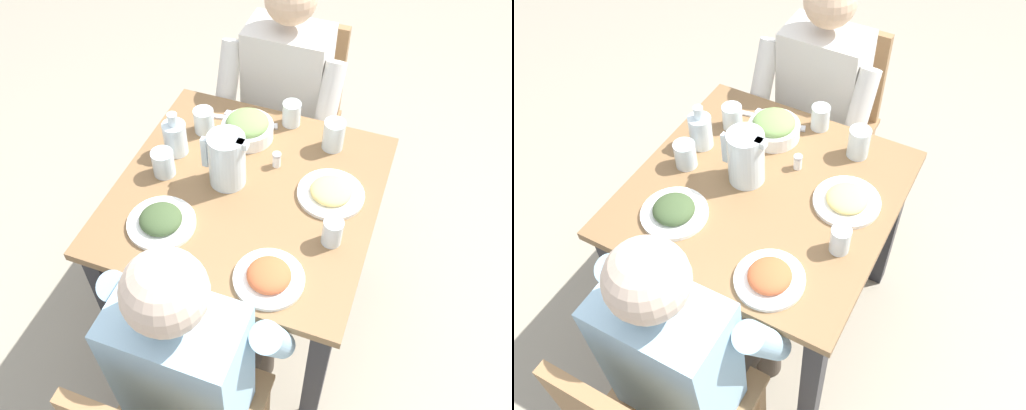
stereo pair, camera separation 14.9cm
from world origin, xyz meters
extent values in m
plane|color=#9E937F|center=(0.00, 0.00, 0.00)|extent=(8.00, 8.00, 0.00)
cube|color=olive|center=(0.00, 0.00, 0.73)|extent=(0.84, 0.84, 0.03)
cube|color=#232328|center=(-0.36, -0.36, 0.36)|extent=(0.06, 0.06, 0.71)
cube|color=#232328|center=(0.36, -0.36, 0.36)|extent=(0.06, 0.06, 0.71)
cube|color=#232328|center=(-0.36, 0.36, 0.36)|extent=(0.06, 0.06, 0.71)
cube|color=#232328|center=(0.36, 0.36, 0.36)|extent=(0.06, 0.06, 0.71)
cube|color=#997047|center=(-0.11, -0.81, 0.22)|extent=(0.04, 0.04, 0.44)
cube|color=#997047|center=(0.23, -0.81, 0.22)|extent=(0.04, 0.04, 0.44)
cube|color=#997047|center=(-0.11, -0.47, 0.22)|extent=(0.04, 0.04, 0.44)
cube|color=#997047|center=(0.23, -0.47, 0.22)|extent=(0.04, 0.04, 0.44)
cube|color=#997047|center=(0.06, -0.64, 0.45)|extent=(0.40, 0.40, 0.03)
cube|color=#997047|center=(0.06, -0.82, 0.68)|extent=(0.38, 0.04, 0.42)
cube|color=#997047|center=(0.11, 0.47, 0.22)|extent=(0.04, 0.04, 0.44)
cube|color=#997047|center=(-0.23, 0.47, 0.22)|extent=(0.04, 0.04, 0.44)
cube|color=#997047|center=(-0.06, 0.64, 0.45)|extent=(0.40, 0.40, 0.03)
cube|color=silver|center=(0.06, -0.61, 0.72)|extent=(0.32, 0.20, 0.50)
sphere|color=#DBB28E|center=(0.06, -0.61, 1.09)|extent=(0.19, 0.19, 0.19)
cylinder|color=#473D33|center=(-0.02, -0.42, 0.44)|extent=(0.11, 0.38, 0.11)
cylinder|color=#473D33|center=(-0.02, -0.23, 0.23)|extent=(0.10, 0.10, 0.47)
cylinder|color=silver|center=(-0.14, -0.47, 0.74)|extent=(0.08, 0.23, 0.37)
cylinder|color=#473D33|center=(0.15, -0.42, 0.44)|extent=(0.11, 0.38, 0.11)
cylinder|color=#473D33|center=(0.15, -0.23, 0.23)|extent=(0.10, 0.10, 0.47)
cylinder|color=silver|center=(0.26, -0.47, 0.74)|extent=(0.08, 0.23, 0.37)
cube|color=#9EC6E0|center=(-0.06, 0.61, 0.72)|extent=(0.32, 0.20, 0.50)
sphere|color=beige|center=(-0.06, 0.61, 1.09)|extent=(0.19, 0.19, 0.19)
cylinder|color=#473D33|center=(0.03, 0.42, 0.44)|extent=(0.11, 0.38, 0.11)
cylinder|color=#473D33|center=(0.03, 0.23, 0.23)|extent=(0.10, 0.10, 0.47)
cylinder|color=#9EC6E0|center=(0.14, 0.47, 0.74)|extent=(0.08, 0.23, 0.37)
cylinder|color=#473D33|center=(-0.14, 0.42, 0.44)|extent=(0.11, 0.38, 0.11)
cylinder|color=#473D33|center=(-0.14, 0.23, 0.23)|extent=(0.10, 0.10, 0.47)
cylinder|color=#9EC6E0|center=(-0.26, 0.47, 0.74)|extent=(0.08, 0.23, 0.37)
cylinder|color=silver|center=(0.07, -0.02, 0.84)|extent=(0.12, 0.12, 0.19)
cube|color=silver|center=(0.15, -0.02, 0.84)|extent=(0.02, 0.02, 0.11)
cube|color=silver|center=(0.02, -0.02, 0.92)|extent=(0.04, 0.03, 0.02)
cylinder|color=white|center=(0.09, -0.25, 0.77)|extent=(0.18, 0.18, 0.05)
ellipsoid|color=#759951|center=(0.09, -0.25, 0.80)|extent=(0.15, 0.15, 0.06)
cylinder|color=white|center=(0.20, 0.22, 0.75)|extent=(0.21, 0.21, 0.01)
ellipsoid|color=#3D512D|center=(0.20, 0.22, 0.77)|extent=(0.13, 0.13, 0.05)
cylinder|color=white|center=(-0.18, 0.30, 0.75)|extent=(0.20, 0.20, 0.01)
ellipsoid|color=#CC5B33|center=(-0.18, 0.30, 0.77)|extent=(0.13, 0.13, 0.05)
cylinder|color=white|center=(-0.26, -0.07, 0.75)|extent=(0.22, 0.22, 0.01)
ellipsoid|color=#E0C670|center=(-0.26, -0.07, 0.76)|extent=(0.13, 0.13, 0.04)
cylinder|color=silver|center=(-0.21, -0.30, 0.79)|extent=(0.07, 0.07, 0.11)
cylinder|color=silver|center=(0.29, 0.02, 0.79)|extent=(0.07, 0.07, 0.09)
cylinder|color=silver|center=(-0.31, 0.10, 0.78)|extent=(0.06, 0.06, 0.09)
cylinder|color=silver|center=(0.25, -0.22, 0.78)|extent=(0.07, 0.07, 0.09)
cylinder|color=silver|center=(-0.03, -0.37, 0.79)|extent=(0.07, 0.07, 0.09)
cylinder|color=silver|center=(0.29, -0.09, 0.80)|extent=(0.08, 0.08, 0.12)
cylinder|color=#993333|center=(0.29, -0.09, 0.78)|extent=(0.07, 0.07, 0.07)
cylinder|color=silver|center=(0.29, -0.09, 0.88)|extent=(0.03, 0.03, 0.04)
cylinder|color=white|center=(-0.05, -0.14, 0.76)|extent=(0.03, 0.03, 0.04)
cylinder|color=#B2B2B7|center=(-0.05, -0.14, 0.79)|extent=(0.03, 0.03, 0.01)
cube|color=silver|center=(0.09, -0.30, 0.74)|extent=(0.17, 0.08, 0.01)
cube|color=silver|center=(0.17, -0.32, 0.74)|extent=(0.19, 0.05, 0.01)
cube|color=silver|center=(0.13, -0.33, 0.74)|extent=(0.17, 0.04, 0.01)
camera|label=1|loc=(-0.43, 1.10, 2.04)|focal=37.98mm
camera|label=2|loc=(-0.57, 1.04, 2.04)|focal=37.98mm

